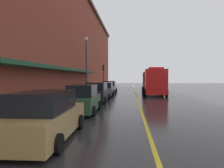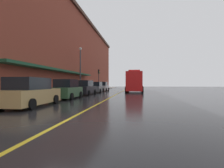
% 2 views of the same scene
% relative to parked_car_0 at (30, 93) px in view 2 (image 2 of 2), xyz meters
% --- Properties ---
extents(ground_plane, '(112.00, 112.00, 0.00)m').
position_rel_parked_car_0_xyz_m(ground_plane, '(3.98, 20.90, -0.86)').
color(ground_plane, '#232326').
extents(sidewalk_left, '(2.40, 70.00, 0.15)m').
position_rel_parked_car_0_xyz_m(sidewalk_left, '(-2.22, 20.90, -0.78)').
color(sidewalk_left, '#ADA8A0').
rests_on(sidewalk_left, ground).
extents(lane_center_stripe, '(0.16, 70.00, 0.01)m').
position_rel_parked_car_0_xyz_m(lane_center_stripe, '(3.98, 20.90, -0.85)').
color(lane_center_stripe, gold).
rests_on(lane_center_stripe, ground).
extents(brick_building_left, '(9.27, 64.00, 14.86)m').
position_rel_parked_car_0_xyz_m(brick_building_left, '(-7.46, 19.90, 6.59)').
color(brick_building_left, brown).
rests_on(brick_building_left, ground).
extents(parked_car_0, '(2.24, 4.90, 1.84)m').
position_rel_parked_car_0_xyz_m(parked_car_0, '(0.00, 0.00, 0.00)').
color(parked_car_0, '#A5844C').
rests_on(parked_car_0, ground).
extents(parked_car_1, '(2.10, 4.35, 1.86)m').
position_rel_parked_car_0_xyz_m(parked_car_1, '(0.05, 5.79, 0.01)').
color(parked_car_1, '#2D5133').
rests_on(parked_car_1, ground).
extents(parked_car_2, '(2.07, 4.81, 1.87)m').
position_rel_parked_car_0_xyz_m(parked_car_2, '(0.03, 11.75, 0.01)').
color(parked_car_2, black).
rests_on(parked_car_2, ground).
extents(parked_car_3, '(2.05, 4.47, 1.74)m').
position_rel_parked_car_0_xyz_m(parked_car_3, '(0.12, 17.73, -0.04)').
color(parked_car_3, '#595B60').
rests_on(parked_car_3, ground).
extents(parked_car_4, '(2.14, 4.28, 1.80)m').
position_rel_parked_car_0_xyz_m(parked_car_4, '(0.02, 23.43, -0.02)').
color(parked_car_4, silver).
rests_on(parked_car_4, ground).
extents(fire_truck, '(2.96, 7.91, 3.59)m').
position_rel_parked_car_0_xyz_m(fire_truck, '(6.35, 19.96, 0.85)').
color(fire_truck, red).
rests_on(fire_truck, ground).
extents(parking_meter_0, '(0.14, 0.18, 1.33)m').
position_rel_parked_car_0_xyz_m(parking_meter_0, '(-1.37, 21.69, 0.20)').
color(parking_meter_0, '#4C4C51').
rests_on(parking_meter_0, sidewalk_left).
extents(parking_meter_1, '(0.14, 0.18, 1.33)m').
position_rel_parked_car_0_xyz_m(parking_meter_1, '(-1.37, 19.37, 0.20)').
color(parking_meter_1, '#4C4C51').
rests_on(parking_meter_1, sidewalk_left).
extents(parking_meter_2, '(0.14, 0.18, 1.33)m').
position_rel_parked_car_0_xyz_m(parking_meter_2, '(-1.37, 19.74, 0.20)').
color(parking_meter_2, '#4C4C51').
rests_on(parking_meter_2, sidewalk_left).
extents(street_lamp_left, '(0.44, 0.44, 6.94)m').
position_rel_parked_car_0_xyz_m(street_lamp_left, '(-1.97, 15.82, 3.54)').
color(street_lamp_left, '#33383D').
rests_on(street_lamp_left, sidewalk_left).
extents(traffic_light_near, '(0.38, 0.36, 4.30)m').
position_rel_parked_car_0_xyz_m(traffic_light_near, '(-1.30, 25.98, 2.30)').
color(traffic_light_near, '#232326').
rests_on(traffic_light_near, sidewalk_left).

